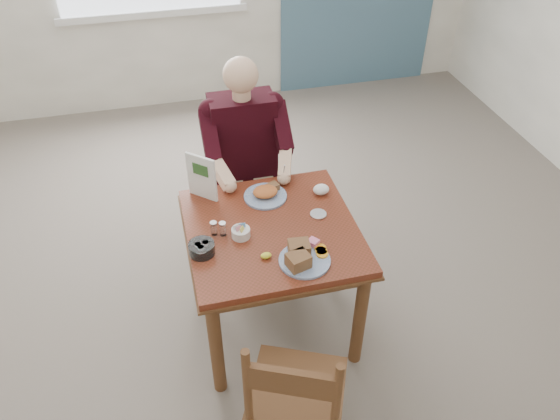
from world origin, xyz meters
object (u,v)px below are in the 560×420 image
object	(u,v)px
table	(272,243)
diner	(246,149)
chair_far	(245,183)
near_plate	(302,256)
far_plate	(266,193)
chair_near	(296,398)

from	to	relation	value
table	diner	distance (m)	0.73
chair_far	near_plate	xyz separation A→B (m)	(0.09, -1.08, 0.30)
far_plate	table	bearing A→B (deg)	-96.19
near_plate	far_plate	size ratio (longest dim) A/B	0.90
diner	near_plate	distance (m)	0.99
table	chair_near	distance (m)	0.87
table	chair_far	bearing A→B (deg)	90.00
chair_far	diner	size ratio (longest dim) A/B	0.69
near_plate	chair_near	bearing A→B (deg)	-107.98
diner	far_plate	size ratio (longest dim) A/B	4.25
chair_near	far_plate	bearing A→B (deg)	83.60
table	chair_near	world-z (taller)	chair_near
table	diner	xyz separation A→B (m)	(0.00, 0.71, 0.17)
far_plate	diner	bearing A→B (deg)	93.90
table	chair_far	xyz separation A→B (m)	(0.00, 0.80, -0.16)
chair_near	diner	bearing A→B (deg)	86.47
chair_far	diner	distance (m)	0.34
chair_far	chair_near	xyz separation A→B (m)	(-0.10, -1.64, 0.00)
chair_far	far_plate	world-z (taller)	chair_far
chair_near	far_plate	size ratio (longest dim) A/B	2.92
diner	table	bearing A→B (deg)	-90.00
chair_far	chair_near	size ratio (longest dim) A/B	1.00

